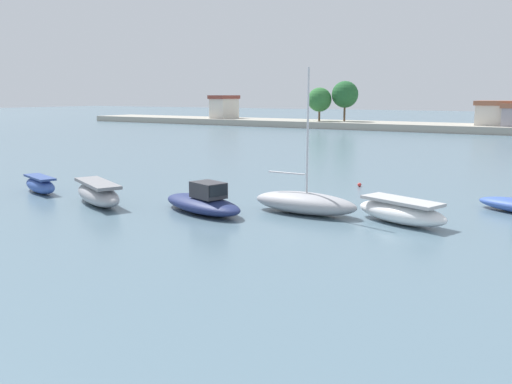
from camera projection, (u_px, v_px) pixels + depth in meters
moored_boat_2 at (40, 185)px, 31.63m from camera, size 3.92×2.22×0.99m
moored_boat_3 at (98, 194)px, 28.23m from camera, size 5.37×3.58×1.22m
moored_boat_4 at (203, 202)px, 26.29m from camera, size 5.79×3.58×1.57m
moored_boat_5 at (305, 203)px, 26.05m from camera, size 5.36×1.91×6.97m
moored_boat_6 at (401, 212)px, 24.08m from camera, size 4.81×3.01×1.11m
mooring_buoy_0 at (359, 185)px, 33.81m from camera, size 0.25×0.25×0.25m
distant_shoreline at (402, 120)px, 89.14m from camera, size 130.55×10.58×8.16m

